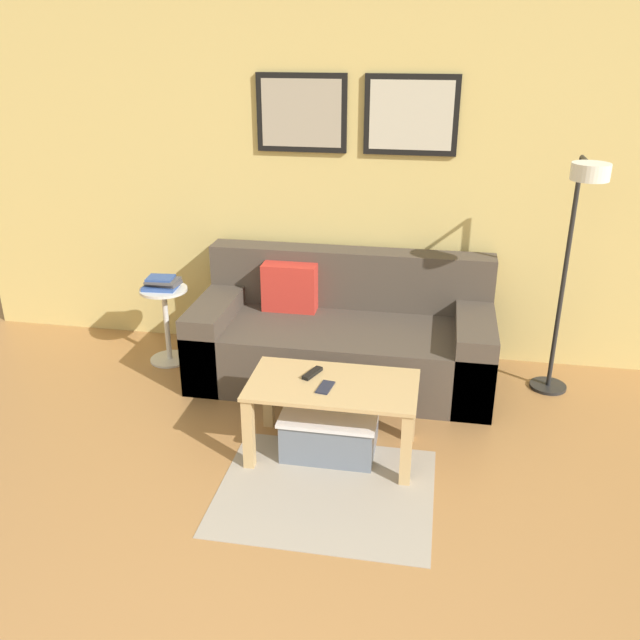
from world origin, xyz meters
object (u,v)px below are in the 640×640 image
(floor_lamp, at_px, (577,236))
(book_stack, at_px, (162,283))
(coffee_table, at_px, (333,398))
(side_table, at_px, (166,318))
(couch, at_px, (342,337))
(cell_phone, at_px, (325,387))
(storage_bin, at_px, (330,430))
(remote_control, at_px, (312,373))

(floor_lamp, relative_size, book_stack, 6.04)
(coffee_table, distance_m, side_table, 1.59)
(couch, bearing_deg, book_stack, 179.84)
(coffee_table, height_order, side_table, side_table)
(coffee_table, height_order, cell_phone, cell_phone)
(storage_bin, distance_m, floor_lamp, 1.76)
(storage_bin, relative_size, side_table, 0.97)
(cell_phone, bearing_deg, remote_control, 133.98)
(remote_control, bearing_deg, floor_lamp, 49.51)
(coffee_table, bearing_deg, floor_lamp, 32.24)
(side_table, bearing_deg, storage_bin, -34.69)
(floor_lamp, bearing_deg, storage_bin, -148.69)
(remote_control, bearing_deg, cell_phone, -32.58)
(couch, relative_size, coffee_table, 2.14)
(couch, xyz_separation_m, remote_control, (-0.04, -0.84, 0.16))
(storage_bin, xyz_separation_m, cell_phone, (-0.02, -0.08, 0.30))
(coffee_table, height_order, floor_lamp, floor_lamp)
(side_table, distance_m, book_stack, 0.25)
(coffee_table, height_order, remote_control, remote_control)
(couch, xyz_separation_m, book_stack, (-1.23, 0.00, 0.30))
(storage_bin, bearing_deg, couch, 94.45)
(storage_bin, distance_m, remote_control, 0.33)
(side_table, bearing_deg, remote_control, -35.33)
(floor_lamp, distance_m, book_stack, 2.62)
(book_stack, height_order, cell_phone, book_stack)
(floor_lamp, bearing_deg, book_stack, 177.17)
(book_stack, height_order, remote_control, book_stack)
(side_table, xyz_separation_m, remote_control, (1.18, -0.84, 0.12))
(side_table, distance_m, cell_phone, 1.61)
(storage_bin, bearing_deg, cell_phone, -101.23)
(couch, relative_size, side_table, 3.57)
(cell_phone, bearing_deg, floor_lamp, 41.99)
(storage_bin, height_order, cell_phone, cell_phone)
(storage_bin, relative_size, remote_control, 3.45)
(couch, relative_size, remote_control, 12.73)
(couch, relative_size, cell_phone, 13.64)
(storage_bin, bearing_deg, floor_lamp, 31.31)
(book_stack, bearing_deg, floor_lamp, -2.83)
(floor_lamp, bearing_deg, side_table, 177.33)
(side_table, relative_size, cell_phone, 3.82)
(side_table, height_order, cell_phone, side_table)
(side_table, bearing_deg, couch, 0.20)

